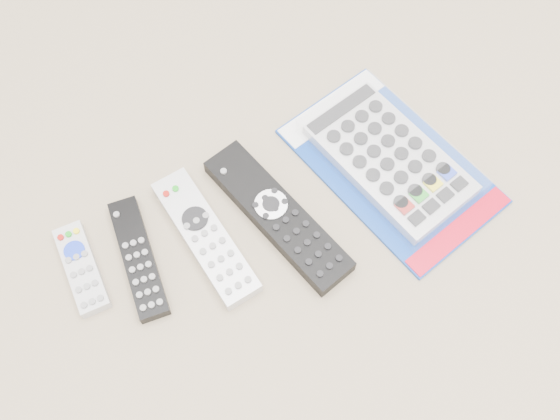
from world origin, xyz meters
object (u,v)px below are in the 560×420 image
remote_slim_black (139,258)px  remote_small_grey (82,268)px  remote_silver_dvd (206,237)px  jumbo_remote_packaged (390,158)px  remote_large_black (278,216)px

remote_slim_black → remote_small_grey: bearing=170.3°
remote_silver_dvd → jumbo_remote_packaged: jumbo_remote_packaged is taller
remote_small_grey → jumbo_remote_packaged: 0.44m
remote_small_grey → remote_slim_black: 0.07m
remote_small_grey → remote_silver_dvd: (0.16, -0.04, 0.00)m
remote_slim_black → jumbo_remote_packaged: 0.37m
remote_small_grey → remote_large_black: 0.27m
remote_small_grey → remote_silver_dvd: remote_silver_dvd is taller
remote_slim_black → remote_silver_dvd: 0.09m
remote_slim_black → remote_silver_dvd: (0.09, -0.02, 0.00)m
remote_small_grey → remote_large_black: size_ratio=0.51×
remote_small_grey → remote_slim_black: same height
remote_slim_black → jumbo_remote_packaged: jumbo_remote_packaged is taller
remote_small_grey → jumbo_remote_packaged: jumbo_remote_packaged is taller
remote_small_grey → jumbo_remote_packaged: (0.44, -0.06, 0.01)m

